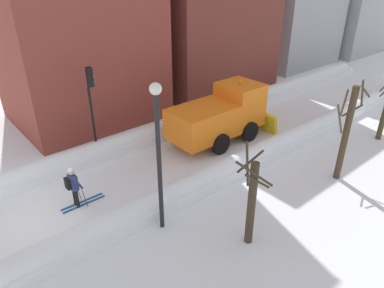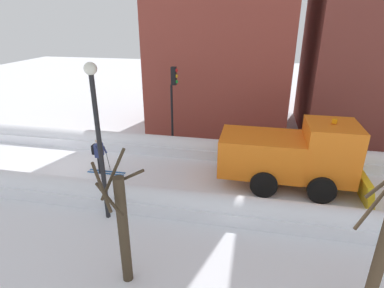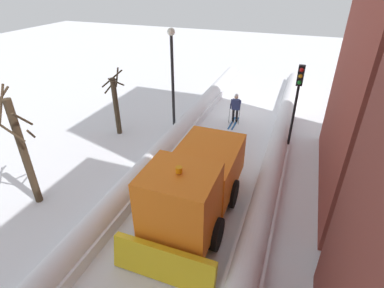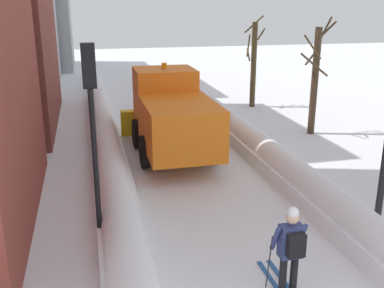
{
  "view_description": "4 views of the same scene",
  "coord_description": "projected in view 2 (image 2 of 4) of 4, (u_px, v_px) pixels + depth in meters",
  "views": [
    {
      "loc": [
        11.97,
        -2.3,
        8.81
      ],
      "look_at": [
        0.7,
        7.22,
        1.08
      ],
      "focal_mm": 33.08,
      "sensor_mm": 36.0,
      "label": 1
    },
    {
      "loc": [
        12.16,
        8.42,
        6.8
      ],
      "look_at": [
        -0.96,
        5.67,
        1.3
      ],
      "focal_mm": 29.17,
      "sensor_mm": 36.0,
      "label": 2
    },
    {
      "loc": [
        -3.15,
        18.04,
        7.98
      ],
      "look_at": [
        0.79,
        7.52,
        1.52
      ],
      "focal_mm": 28.1,
      "sensor_mm": 36.0,
      "label": 3
    },
    {
      "loc": [
        -3.17,
        -5.06,
        5.24
      ],
      "look_at": [
        -0.53,
        6.04,
        1.66
      ],
      "focal_mm": 42.17,
      "sensor_mm": 36.0,
      "label": 4
    }
  ],
  "objects": [
    {
      "name": "ground_plane",
      "position": [
        287.0,
        188.0,
        13.29
      ],
      "size": [
        80.0,
        80.0,
        0.0
      ],
      "primitive_type": "plane",
      "color": "white"
    },
    {
      "name": "bare_tree_near",
      "position": [
        122.0,
        227.0,
        8.06
      ],
      "size": [
        1.19,
        1.37,
        3.81
      ],
      "color": "#3B2F21",
      "rests_on": "ground"
    },
    {
      "name": "traffic_light_pole",
      "position": [
        173.0,
        93.0,
        15.99
      ],
      "size": [
        0.28,
        0.42,
        4.48
      ],
      "color": "black",
      "rests_on": "ground"
    },
    {
      "name": "plow_truck",
      "position": [
        293.0,
        154.0,
        12.98
      ],
      "size": [
        3.2,
        5.98,
        3.12
      ],
      "color": "orange",
      "rests_on": "ground"
    },
    {
      "name": "snowbank_right",
      "position": [
        293.0,
        217.0,
        10.79
      ],
      "size": [
        1.1,
        36.0,
        0.91
      ],
      "color": "white",
      "rests_on": "ground"
    },
    {
      "name": "street_lamp",
      "position": [
        97.0,
        127.0,
        10.1
      ],
      "size": [
        0.4,
        0.4,
        5.54
      ],
      "color": "black",
      "rests_on": "ground"
    },
    {
      "name": "snowbank_left",
      "position": [
        284.0,
        155.0,
        15.5
      ],
      "size": [
        1.1,
        36.0,
        0.94
      ],
      "color": "white",
      "rests_on": "ground"
    },
    {
      "name": "skier",
      "position": [
        99.0,
        153.0,
        14.3
      ],
      "size": [
        0.62,
        1.8,
        1.81
      ],
      "color": "black",
      "rests_on": "ground"
    }
  ]
}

